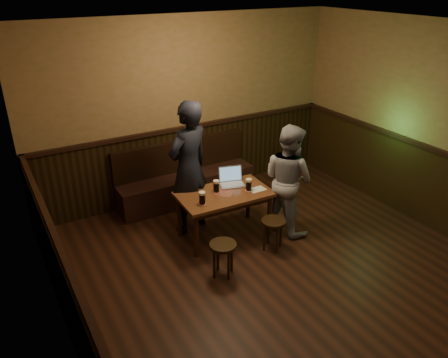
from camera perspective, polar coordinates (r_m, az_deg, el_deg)
room at (r=4.72m, az=10.29°, el=-1.64°), size 5.04×6.04×2.84m
bench at (r=6.93m, az=-5.07°, el=-0.37°), size 2.20×0.50×0.95m
pub_table at (r=5.84m, az=0.03°, el=-2.58°), size 1.26×0.75×0.66m
stool_left at (r=5.21m, az=-0.12°, el=-9.27°), size 0.33×0.33×0.44m
stool_right at (r=5.71m, az=6.45°, el=-6.12°), size 0.36×0.36×0.43m
pint_left at (r=5.50m, az=-2.87°, el=-2.49°), size 0.11×0.11×0.17m
pint_mid at (r=5.79m, az=-1.01°, el=-0.95°), size 0.11×0.11×0.17m
pint_right at (r=5.84m, az=3.25°, el=-0.74°), size 0.11×0.11×0.17m
laptop at (r=6.02m, az=0.98°, el=-0.10°), size 0.39×0.35×0.23m
menu at (r=5.91m, az=4.37°, el=-1.35°), size 0.22×0.15×0.00m
person_suit at (r=5.89m, az=-4.62°, el=1.46°), size 0.79×0.64×1.86m
person_grey at (r=5.99m, az=8.35°, el=-0.02°), size 0.71×0.85×1.54m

